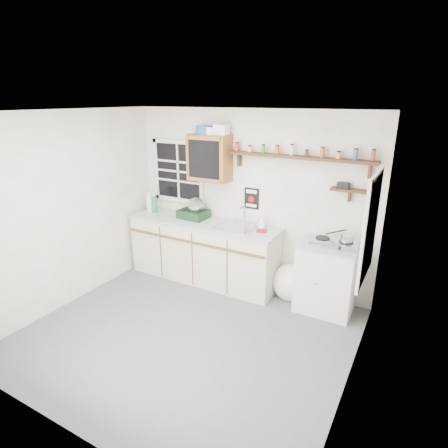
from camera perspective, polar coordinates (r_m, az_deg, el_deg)
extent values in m
cube|color=#555557|center=(4.60, -5.58, -16.37)|extent=(3.60, 3.20, 0.02)
cube|color=silver|center=(3.77, -6.82, 16.78)|extent=(3.60, 3.20, 0.02)
cube|color=#B8B2A5|center=(5.23, -22.60, 1.96)|extent=(0.02, 3.20, 2.50)
cube|color=#B8B2A5|center=(3.38, 20.04, -6.57)|extent=(0.02, 3.20, 2.50)
cube|color=#B8B2A5|center=(5.35, 3.83, 3.71)|extent=(3.60, 0.02, 2.50)
cube|color=#B8B2A5|center=(2.98, -24.54, -10.73)|extent=(3.60, 0.02, 2.50)
cube|color=beige|center=(5.62, -3.13, -4.25)|extent=(2.27, 0.60, 0.88)
cube|color=#ACAFB4|center=(5.46, -3.21, 0.20)|extent=(2.31, 0.62, 0.04)
cube|color=brown|center=(5.78, -12.01, -1.23)|extent=(0.53, 0.02, 0.03)
cube|color=brown|center=(5.44, -7.47, -2.24)|extent=(0.53, 0.02, 0.03)
cube|color=brown|center=(5.14, -2.35, -3.37)|extent=(0.53, 0.02, 0.03)
cube|color=brown|center=(4.89, 3.36, -4.58)|extent=(0.53, 0.02, 0.03)
cube|color=silver|center=(4.99, 15.34, -8.01)|extent=(0.70, 0.55, 0.88)
cube|color=#ACAFB4|center=(4.81, 15.80, -3.16)|extent=(0.73, 0.57, 0.03)
cube|color=#B4B4B9|center=(5.20, 1.78, -0.45)|extent=(0.52, 0.44, 0.03)
cylinder|color=#B4B4B9|center=(5.27, 3.08, 1.35)|extent=(0.02, 0.02, 0.28)
cylinder|color=#B4B4B9|center=(5.18, 2.81, 2.55)|extent=(0.02, 0.14, 0.02)
cube|color=brown|center=(5.35, -2.20, 10.04)|extent=(0.60, 0.30, 0.65)
cube|color=black|center=(5.21, -3.14, 9.80)|extent=(0.48, 0.02, 0.52)
cylinder|color=#1947A2|center=(5.34, -3.01, 14.13)|extent=(0.24, 0.24, 0.11)
cube|color=white|center=(5.20, -0.37, 14.20)|extent=(0.18, 0.15, 0.14)
cylinder|color=white|center=(5.24, -2.11, 13.99)|extent=(0.12, 0.12, 0.10)
cube|color=black|center=(4.86, 11.33, 9.96)|extent=(1.91, 0.18, 0.04)
cube|color=black|center=(5.23, 2.37, 9.79)|extent=(0.03, 0.10, 0.18)
cube|color=black|center=(4.72, 21.37, 7.58)|extent=(0.03, 0.10, 0.18)
cylinder|color=red|center=(5.18, 1.99, 11.63)|extent=(0.06, 0.06, 0.11)
cylinder|color=black|center=(5.17, 2.00, 12.32)|extent=(0.05, 0.05, 0.02)
cylinder|color=gold|center=(5.10, 3.97, 11.31)|extent=(0.05, 0.05, 0.08)
cylinder|color=black|center=(5.09, 3.98, 11.84)|extent=(0.05, 0.05, 0.02)
cylinder|color=#267226|center=(5.02, 6.02, 11.26)|extent=(0.05, 0.05, 0.10)
cylinder|color=black|center=(5.01, 6.04, 11.91)|extent=(0.04, 0.04, 0.02)
cylinder|color=#99591E|center=(4.94, 8.12, 11.08)|extent=(0.05, 0.05, 0.10)
cylinder|color=black|center=(4.94, 8.15, 11.75)|extent=(0.05, 0.05, 0.02)
cylinder|color=silver|center=(4.88, 10.29, 11.01)|extent=(0.05, 0.05, 0.13)
cylinder|color=black|center=(4.87, 10.34, 11.84)|extent=(0.04, 0.04, 0.02)
cylinder|color=#4C2614|center=(4.82, 12.49, 10.46)|extent=(0.05, 0.05, 0.07)
cylinder|color=black|center=(4.82, 12.52, 10.97)|extent=(0.04, 0.04, 0.02)
cylinder|color=#B24C19|center=(4.77, 14.77, 10.44)|extent=(0.05, 0.05, 0.11)
cylinder|color=black|center=(4.76, 14.83, 11.19)|extent=(0.05, 0.05, 0.02)
cylinder|color=gold|center=(4.72, 17.05, 9.96)|extent=(0.06, 0.06, 0.08)
cylinder|color=black|center=(4.72, 17.11, 10.52)|extent=(0.05, 0.05, 0.02)
cylinder|color=#334C8C|center=(4.68, 19.42, 9.92)|extent=(0.06, 0.06, 0.12)
cylinder|color=black|center=(4.68, 19.51, 10.74)|extent=(0.05, 0.05, 0.02)
cylinder|color=maroon|center=(4.65, 21.80, 9.64)|extent=(0.05, 0.05, 0.12)
cylinder|color=black|center=(4.65, 21.90, 10.49)|extent=(0.05, 0.05, 0.02)
cube|color=black|center=(4.77, 18.60, 4.91)|extent=(0.45, 0.15, 0.03)
cube|color=black|center=(4.83, 18.59, 4.09)|extent=(0.03, 0.08, 0.14)
cube|color=black|center=(4.78, 17.72, 5.63)|extent=(0.14, 0.10, 0.07)
cube|color=black|center=(5.30, 4.22, 3.90)|extent=(0.22, 0.01, 0.30)
cube|color=white|center=(5.27, 4.21, 4.94)|extent=(0.16, 0.00, 0.05)
cylinder|color=#A50C0C|center=(5.29, 4.18, 3.78)|extent=(0.09, 0.01, 0.09)
cube|color=white|center=(5.32, 4.16, 2.84)|extent=(0.16, 0.00, 0.04)
cube|color=black|center=(5.86, -6.97, 7.96)|extent=(0.85, 0.02, 0.90)
cube|color=silver|center=(5.86, -6.97, 7.96)|extent=(0.93, 0.03, 0.98)
cube|color=black|center=(3.82, 21.44, -0.59)|extent=(0.02, 0.70, 1.00)
cube|color=silver|center=(3.82, 21.44, -0.59)|extent=(0.03, 0.78, 1.08)
cylinder|color=silver|center=(5.98, -11.29, 3.16)|extent=(0.09, 0.09, 0.29)
cylinder|color=white|center=(5.94, -11.39, 4.64)|extent=(0.05, 0.05, 0.03)
cylinder|color=#297B41|center=(5.94, -10.57, 3.02)|extent=(0.08, 0.08, 0.27)
cylinder|color=white|center=(5.90, -10.66, 4.43)|extent=(0.04, 0.04, 0.03)
cube|color=black|center=(5.59, -4.69, 1.53)|extent=(0.43, 0.33, 0.13)
cylinder|color=#B4B4B9|center=(5.53, -4.27, 2.69)|extent=(0.30, 0.32, 0.25)
imported|color=white|center=(5.14, 5.76, 0.23)|extent=(0.09, 0.10, 0.17)
cube|color=maroon|center=(5.05, 5.74, -1.06)|extent=(0.18, 0.16, 0.02)
cube|color=#B4B4B9|center=(4.77, 16.41, -2.78)|extent=(0.59, 0.36, 0.07)
cylinder|color=black|center=(4.78, 14.81, -2.04)|extent=(0.17, 0.17, 0.01)
cylinder|color=black|center=(4.73, 18.12, -2.60)|extent=(0.17, 0.17, 0.01)
cylinder|color=#B4B4B9|center=(4.71, 18.17, -2.14)|extent=(0.15, 0.15, 0.09)
cylinder|color=black|center=(4.79, 16.67, -1.16)|extent=(0.28, 0.12, 0.15)
ellipsoid|color=white|center=(5.27, 10.16, -8.80)|extent=(0.46, 0.42, 0.49)
cone|color=white|center=(5.17, 10.51, -6.67)|extent=(0.13, 0.13, 0.13)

